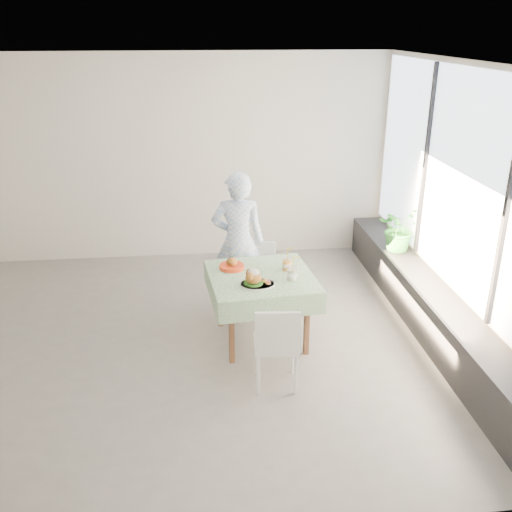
{
  "coord_description": "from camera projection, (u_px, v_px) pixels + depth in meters",
  "views": [
    {
      "loc": [
        0.33,
        -5.27,
        3.11
      ],
      "look_at": [
        0.91,
        0.03,
        0.94
      ],
      "focal_mm": 40.0,
      "sensor_mm": 36.0,
      "label": 1
    }
  ],
  "objects": [
    {
      "name": "wall_back",
      "position": [
        170.0,
        160.0,
        7.77
      ],
      "size": [
        6.0,
        0.02,
        2.8
      ],
      "primitive_type": "cube",
      "color": "silver",
      "rests_on": "ground"
    },
    {
      "name": "window_ledge",
      "position": [
        429.0,
        309.0,
        6.18
      ],
      "size": [
        0.4,
        4.8,
        0.5
      ],
      "primitive_type": "cube",
      "color": "black",
      "rests_on": "ground"
    },
    {
      "name": "diner",
      "position": [
        238.0,
        242.0,
        6.47
      ],
      "size": [
        0.62,
        0.43,
        1.64
      ],
      "primitive_type": "imported",
      "rotation": [
        0.0,
        0.0,
        3.08
      ],
      "color": "#98BEF3",
      "rests_on": "ground"
    },
    {
      "name": "chair_near",
      "position": [
        276.0,
        360.0,
        5.22
      ],
      "size": [
        0.43,
        0.43,
        0.84
      ],
      "color": "white",
      "rests_on": "ground"
    },
    {
      "name": "second_dish",
      "position": [
        232.0,
        265.0,
        5.95
      ],
      "size": [
        0.26,
        0.26,
        0.12
      ],
      "color": "red",
      "rests_on": "cafe_table"
    },
    {
      "name": "juice_cup_lemonade",
      "position": [
        292.0,
        273.0,
        5.67
      ],
      "size": [
        0.1,
        0.1,
        0.29
      ],
      "color": "white",
      "rests_on": "cafe_table"
    },
    {
      "name": "wall_front",
      "position": [
        143.0,
        357.0,
        3.16
      ],
      "size": [
        6.0,
        0.02,
        2.8
      ],
      "primitive_type": "cube",
      "color": "silver",
      "rests_on": "ground"
    },
    {
      "name": "window_pane",
      "position": [
        462.0,
        183.0,
        5.67
      ],
      "size": [
        0.01,
        4.8,
        2.18
      ],
      "primitive_type": "cube",
      "color": "#D1E0F9",
      "rests_on": "ground"
    },
    {
      "name": "potted_plant",
      "position": [
        399.0,
        228.0,
        7.0
      ],
      "size": [
        0.68,
        0.67,
        0.58
      ],
      "primitive_type": "imported",
      "rotation": [
        0.0,
        0.0,
        0.63
      ],
      "color": "#2A6F25",
      "rests_on": "window_ledge"
    },
    {
      "name": "floor",
      "position": [
        171.0,
        343.0,
        5.99
      ],
      "size": [
        6.0,
        6.0,
        0.0
      ],
      "primitive_type": "plane",
      "color": "slate",
      "rests_on": "ground"
    },
    {
      "name": "cafe_table",
      "position": [
        261.0,
        300.0,
        5.9
      ],
      "size": [
        1.14,
        1.14,
        0.74
      ],
      "color": "brown",
      "rests_on": "ground"
    },
    {
      "name": "wall_right",
      "position": [
        461.0,
        206.0,
        5.77
      ],
      "size": [
        0.02,
        5.0,
        2.8
      ],
      "primitive_type": "cube",
      "color": "silver",
      "rests_on": "ground"
    },
    {
      "name": "juice_cup_orange",
      "position": [
        287.0,
        264.0,
        5.9
      ],
      "size": [
        0.1,
        0.1,
        0.29
      ],
      "color": "white",
      "rests_on": "cafe_table"
    },
    {
      "name": "ceiling",
      "position": [
        152.0,
        63.0,
        4.94
      ],
      "size": [
        6.0,
        6.0,
        0.0
      ],
      "primitive_type": "plane",
      "rotation": [
        3.14,
        0.0,
        0.0
      ],
      "color": "white",
      "rests_on": "ground"
    },
    {
      "name": "main_dish",
      "position": [
        255.0,
        280.0,
        5.55
      ],
      "size": [
        0.34,
        0.34,
        0.18
      ],
      "color": "white",
      "rests_on": "cafe_table"
    },
    {
      "name": "chair_far",
      "position": [
        257.0,
        291.0,
        6.59
      ],
      "size": [
        0.46,
        0.46,
        0.8
      ],
      "color": "white",
      "rests_on": "ground"
    }
  ]
}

